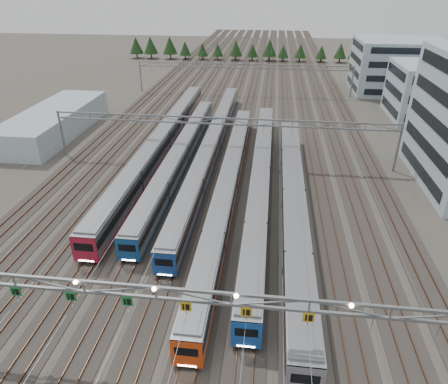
# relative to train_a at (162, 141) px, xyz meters

# --- Properties ---
(ground) EXTENTS (400.00, 400.00, 0.00)m
(ground) POSITION_rel_train_a_xyz_m (11.25, -43.24, -2.14)
(ground) COLOR #47423A
(ground) RESTS_ON ground
(track_bed) EXTENTS (54.00, 260.00, 5.42)m
(track_bed) POSITION_rel_train_a_xyz_m (11.25, 56.76, -0.65)
(track_bed) COLOR #2D2823
(track_bed) RESTS_ON ground
(train_a) EXTENTS (2.90, 65.11, 3.78)m
(train_a) POSITION_rel_train_a_xyz_m (0.00, 0.00, 0.00)
(train_a) COLOR black
(train_a) RESTS_ON ground
(train_b) EXTENTS (2.61, 52.91, 3.40)m
(train_b) POSITION_rel_train_a_xyz_m (4.50, -5.36, -0.19)
(train_b) COLOR black
(train_b) RESTS_ON ground
(train_c) EXTENTS (2.59, 67.86, 3.36)m
(train_c) POSITION_rel_train_a_xyz_m (9.00, 0.22, -0.21)
(train_c) COLOR black
(train_c) RESTS_ON ground
(train_d) EXTENTS (2.59, 59.76, 3.37)m
(train_d) POSITION_rel_train_a_xyz_m (13.50, -14.33, -0.21)
(train_d) COLOR black
(train_d) RESTS_ON ground
(train_e) EXTENTS (2.62, 59.72, 3.41)m
(train_e) POSITION_rel_train_a_xyz_m (18.00, -11.91, -0.19)
(train_e) COLOR black
(train_e) RESTS_ON ground
(train_f) EXTENTS (2.86, 53.66, 3.73)m
(train_f) POSITION_rel_train_a_xyz_m (22.50, -18.85, -0.03)
(train_f) COLOR black
(train_f) RESTS_ON ground
(gantry_near) EXTENTS (56.36, 0.61, 8.08)m
(gantry_near) POSITION_rel_train_a_xyz_m (11.20, -43.36, 4.94)
(gantry_near) COLOR gray
(gantry_near) RESTS_ON ground
(gantry_mid) EXTENTS (56.36, 0.36, 8.00)m
(gantry_mid) POSITION_rel_train_a_xyz_m (11.25, -3.24, 4.24)
(gantry_mid) COLOR gray
(gantry_mid) RESTS_ON ground
(gantry_far) EXTENTS (56.36, 0.36, 8.00)m
(gantry_far) POSITION_rel_train_a_xyz_m (11.25, 41.76, 4.24)
(gantry_far) COLOR gray
(gantry_far) RESTS_ON ground
(depot_bldg_mid) EXTENTS (14.00, 16.00, 11.62)m
(depot_bldg_mid) POSITION_rel_train_a_xyz_m (52.30, 26.48, 3.66)
(depot_bldg_mid) COLOR #A6BAC6
(depot_bldg_mid) RESTS_ON ground
(depot_bldg_north) EXTENTS (22.00, 18.00, 13.50)m
(depot_bldg_north) POSITION_rel_train_a_xyz_m (51.73, 49.68, 4.61)
(depot_bldg_north) COLOR #A6BAC6
(depot_bldg_north) RESTS_ON ground
(west_shed) EXTENTS (10.00, 30.00, 4.86)m
(west_shed) POSITION_rel_train_a_xyz_m (-23.75, 7.01, 0.29)
(west_shed) COLOR #A6BAC6
(west_shed) RESTS_ON ground
(treeline) EXTENTS (93.80, 5.60, 7.02)m
(treeline) POSITION_rel_train_a_xyz_m (10.35, 90.22, 2.09)
(treeline) COLOR #332114
(treeline) RESTS_ON ground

